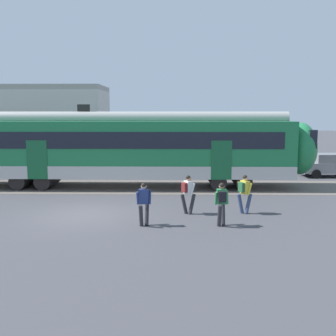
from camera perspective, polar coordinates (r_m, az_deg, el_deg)
ground_plane at (r=17.04m, az=-12.12°, el=-6.64°), size 160.00×160.00×0.00m
pedestrian_navy at (r=14.88m, az=-3.53°, el=-4.80°), size 0.56×0.63×1.67m
pedestrian_white at (r=16.59m, az=2.88°, el=-3.36°), size 0.71×0.50×1.67m
pedestrian_green at (r=14.95m, az=7.79°, el=-4.69°), size 0.53×0.64×1.67m
pedestrian_yellow at (r=16.94m, az=11.02°, el=-3.26°), size 0.71×0.50×1.67m
parked_car_grey at (r=28.51m, az=22.43°, el=0.40°), size 4.06×1.87×1.54m
background_building at (r=35.09m, az=-23.00°, el=5.66°), size 17.01×5.00×9.20m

